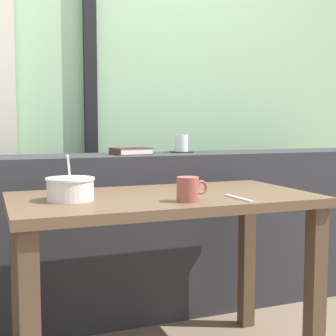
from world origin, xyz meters
name	(u,v)px	position (x,y,z in m)	size (l,w,h in m)	color
outdoor_backdrop	(106,49)	(0.00, 1.13, 1.40)	(4.80, 0.08, 2.80)	#9EC699
window_divider_post	(90,64)	(-0.11, 1.06, 1.30)	(0.07, 0.05, 2.60)	black
dark_console_ledge	(136,234)	(0.00, 0.55, 0.40)	(2.80, 0.36, 0.81)	#2D2D33
breakfast_table	(163,225)	(-0.07, -0.03, 0.57)	(1.12, 0.60, 0.69)	brown
coaster_square	(181,152)	(0.27, 0.60, 0.81)	(0.10, 0.10, 0.01)	black
juice_glass	(181,144)	(0.27, 0.60, 0.85)	(0.07, 0.07, 0.09)	white
closed_book	(131,151)	(-0.02, 0.54, 0.82)	(0.20, 0.16, 0.03)	#47231E
soup_bowl	(70,189)	(-0.42, -0.04, 0.73)	(0.17, 0.17, 0.16)	silver
fork_utensil	(238,198)	(0.15, -0.22, 0.69)	(0.02, 0.17, 0.01)	silver
ceramic_mug	(188,189)	(-0.04, -0.21, 0.73)	(0.11, 0.08, 0.08)	#9E4C42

